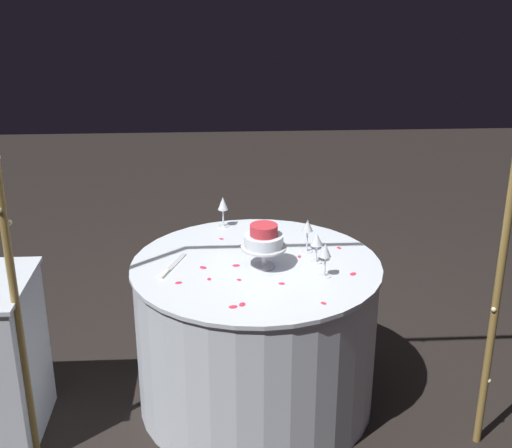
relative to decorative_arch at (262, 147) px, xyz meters
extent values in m
plane|color=black|center=(0.00, -0.39, -1.47)|extent=(12.00, 12.00, 0.00)
cylinder|color=olive|center=(-1.05, 0.00, -0.36)|extent=(0.04, 0.04, 2.23)
cylinder|color=olive|center=(1.05, 0.00, -0.36)|extent=(0.04, 0.04, 2.23)
sphere|color=#F9EAB2|center=(-1.06, 0.01, -1.13)|extent=(0.02, 0.02, 0.02)
sphere|color=#F9EAB2|center=(-1.03, 0.01, -0.75)|extent=(0.02, 0.02, 0.02)
sphere|color=#F9EAB2|center=(1.03, -0.02, -0.31)|extent=(0.02, 0.02, 0.02)
sphere|color=#F9EAB2|center=(1.05, -0.01, -0.80)|extent=(0.02, 0.02, 0.02)
sphere|color=#F9EAB2|center=(-1.06, -0.01, -0.50)|extent=(0.02, 0.02, 0.02)
cylinder|color=silver|center=(0.00, -0.39, -1.09)|extent=(1.20, 1.20, 0.77)
cylinder|color=silver|center=(0.00, -0.39, -0.70)|extent=(1.23, 1.23, 0.02)
cylinder|color=silver|center=(-0.03, -0.35, -0.68)|extent=(0.11, 0.11, 0.01)
cylinder|color=silver|center=(-0.03, -0.35, -0.64)|extent=(0.02, 0.02, 0.09)
cylinder|color=silver|center=(-0.03, -0.35, -0.59)|extent=(0.22, 0.22, 0.01)
cylinder|color=white|center=(-0.03, -0.35, -0.55)|extent=(0.19, 0.19, 0.06)
cylinder|color=#CC333D|center=(-0.03, -0.35, -0.50)|extent=(0.13, 0.13, 0.05)
cylinder|color=silver|center=(-0.31, -0.23, -0.69)|extent=(0.06, 0.06, 0.00)
cylinder|color=silver|center=(-0.31, -0.23, -0.64)|extent=(0.01, 0.01, 0.10)
cone|color=silver|center=(-0.31, -0.23, -0.55)|extent=(0.05, 0.05, 0.06)
cylinder|color=silver|center=(-0.26, -0.52, -0.69)|extent=(0.06, 0.06, 0.00)
cylinder|color=silver|center=(-0.26, -0.52, -0.63)|extent=(0.01, 0.01, 0.11)
cone|color=silver|center=(-0.26, -0.52, -0.54)|extent=(0.05, 0.05, 0.06)
cylinder|color=silver|center=(-0.29, -0.39, -0.69)|extent=(0.06, 0.06, 0.00)
cylinder|color=silver|center=(-0.29, -0.39, -0.64)|extent=(0.01, 0.01, 0.09)
cone|color=silver|center=(-0.29, -0.39, -0.57)|extent=(0.06, 0.06, 0.06)
cylinder|color=silver|center=(0.15, -0.90, -0.69)|extent=(0.06, 0.06, 0.00)
cylinder|color=silver|center=(0.15, -0.90, -0.64)|extent=(0.01, 0.01, 0.10)
cone|color=silver|center=(0.15, -0.90, -0.55)|extent=(0.06, 0.06, 0.07)
cube|color=silver|center=(0.39, -0.42, -0.69)|extent=(0.10, 0.22, 0.01)
cube|color=white|center=(0.44, -0.29, -0.68)|extent=(0.05, 0.09, 0.01)
ellipsoid|color=#E02D47|center=(-0.10, -0.16, -0.69)|extent=(0.03, 0.03, 0.00)
ellipsoid|color=#E02D47|center=(-0.44, -0.56, -0.69)|extent=(0.03, 0.03, 0.00)
ellipsoid|color=#E02D47|center=(-0.11, -0.78, -0.69)|extent=(0.03, 0.02, 0.00)
ellipsoid|color=#E02D47|center=(0.17, -0.72, -0.69)|extent=(0.03, 0.03, 0.00)
ellipsoid|color=#E02D47|center=(0.12, 0.05, -0.69)|extent=(0.04, 0.04, 0.00)
ellipsoid|color=#E02D47|center=(0.10, -0.37, -0.69)|extent=(0.04, 0.03, 0.00)
ellipsoid|color=#E02D47|center=(0.37, -0.20, -0.69)|extent=(0.04, 0.03, 0.00)
ellipsoid|color=#E02D47|center=(-0.27, 0.04, -0.69)|extent=(0.03, 0.03, 0.00)
ellipsoid|color=#E02D47|center=(-0.45, -0.25, -0.69)|extent=(0.04, 0.05, 0.00)
ellipsoid|color=#E02D47|center=(0.26, -0.36, -0.69)|extent=(0.05, 0.04, 0.00)
ellipsoid|color=#E02D47|center=(-0.12, -0.53, -0.69)|extent=(0.03, 0.04, 0.00)
ellipsoid|color=#E02D47|center=(0.09, -0.21, -0.69)|extent=(0.03, 0.03, 0.00)
ellipsoid|color=#E02D47|center=(-0.01, -0.51, -0.69)|extent=(0.03, 0.04, 0.00)
ellipsoid|color=#E02D47|center=(0.23, -0.23, -0.69)|extent=(0.02, 0.03, 0.00)
ellipsoid|color=#E02D47|center=(-0.22, -0.46, -0.69)|extent=(0.02, 0.03, 0.00)
ellipsoid|color=#E02D47|center=(0.08, 0.03, -0.69)|extent=(0.04, 0.04, 0.00)
camera|label=1|loc=(0.17, 2.64, 0.70)|focal=48.08mm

